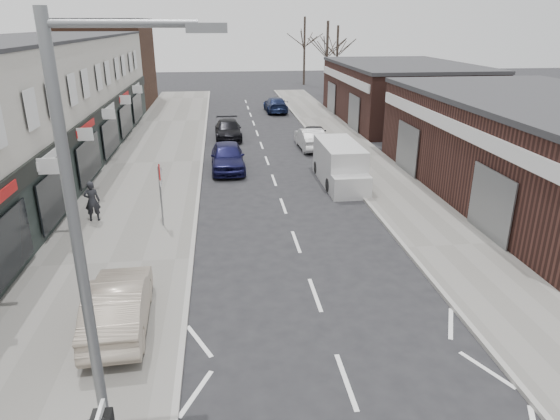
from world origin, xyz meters
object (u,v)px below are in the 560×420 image
object	(u,v)px
parked_car_left_b	(228,130)
parked_car_right_c	(276,105)
warning_sign	(160,176)
sedan_on_pavement	(119,304)
parked_car_right_a	(310,138)
parked_car_right_b	(314,136)
street_lamp	(95,274)
parked_car_left_a	(228,157)
pedestrian	(92,201)
white_van	(340,165)

from	to	relation	value
parked_car_left_b	parked_car_right_c	bearing A→B (deg)	65.86
warning_sign	sedan_on_pavement	distance (m)	7.36
parked_car_right_a	parked_car_right_b	distance (m)	0.73
street_lamp	parked_car_right_c	bearing A→B (deg)	80.14
parked_car_left_a	parked_car_right_a	size ratio (longest dim) A/B	1.10
street_lamp	parked_car_left_b	world-z (taller)	street_lamp
pedestrian	parked_car_right_a	bearing A→B (deg)	-141.49
parked_car_left_a	parked_car_left_b	xyz separation A→B (m)	(0.19, 8.10, -0.13)
parked_car_left_b	sedan_on_pavement	bearing A→B (deg)	-99.34
parked_car_left_a	parked_car_right_b	xyz separation A→B (m)	(5.89, 5.12, -0.05)
warning_sign	sedan_on_pavement	world-z (taller)	warning_sign
parked_car_left_a	white_van	bearing A→B (deg)	-29.27
street_lamp	warning_sign	world-z (taller)	street_lamp
street_lamp	parked_car_right_b	xyz separation A→B (m)	(8.03, 26.15, -3.89)
parked_car_left_b	parked_car_right_b	world-z (taller)	parked_car_right_b
street_lamp	parked_car_right_c	size ratio (longest dim) A/B	1.71
parked_car_left_b	pedestrian	bearing A→B (deg)	-112.00
sedan_on_pavement	parked_car_right_a	distance (m)	21.77
warning_sign	white_van	size ratio (longest dim) A/B	0.50
parked_car_right_c	white_van	bearing A→B (deg)	91.12
parked_car_left_a	pedestrian	bearing A→B (deg)	-128.74
parked_car_left_b	parked_car_right_b	xyz separation A→B (m)	(5.70, -2.98, 0.08)
warning_sign	parked_car_right_b	xyz separation A→B (m)	(8.66, 13.35, -1.47)
warning_sign	parked_car_right_c	world-z (taller)	warning_sign
street_lamp	white_van	world-z (taller)	street_lamp
sedan_on_pavement	parked_car_right_c	bearing A→B (deg)	-106.29
parked_car_left_a	parked_car_left_b	bearing A→B (deg)	87.74
parked_car_right_a	street_lamp	bearing A→B (deg)	71.28
pedestrian	parked_car_right_a	distance (m)	16.34
sedan_on_pavement	parked_car_right_c	xyz separation A→B (m)	(8.04, 34.39, -0.14)
parked_car_left_a	parked_car_right_b	world-z (taller)	parked_car_left_a
street_lamp	parked_car_right_c	world-z (taller)	street_lamp
warning_sign	parked_car_right_a	world-z (taller)	warning_sign
parked_car_right_c	parked_car_left_b	bearing A→B (deg)	65.64
parked_car_left_b	parked_car_right_a	distance (m)	6.45
pedestrian	parked_car_left_a	bearing A→B (deg)	-135.79
sedan_on_pavement	parked_car_right_b	size ratio (longest dim) A/B	0.98
parked_car_right_c	pedestrian	bearing A→B (deg)	66.89
street_lamp	parked_car_left_a	bearing A→B (deg)	84.21
warning_sign	parked_car_left_a	world-z (taller)	warning_sign
warning_sign	street_lamp	bearing A→B (deg)	-87.16
parked_car_right_b	parked_car_right_c	bearing A→B (deg)	-80.01
street_lamp	parked_car_right_c	distance (m)	40.76
parked_car_left_b	parked_car_right_a	size ratio (longest dim) A/B	1.09
white_van	parked_car_right_b	size ratio (longest dim) A/B	1.24
pedestrian	parked_car_right_b	distance (m)	17.05
white_van	parked_car_right_a	world-z (taller)	white_van
white_van	warning_sign	bearing A→B (deg)	-149.15
warning_sign	pedestrian	distance (m)	3.31
parked_car_right_b	street_lamp	bearing A→B (deg)	78.46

